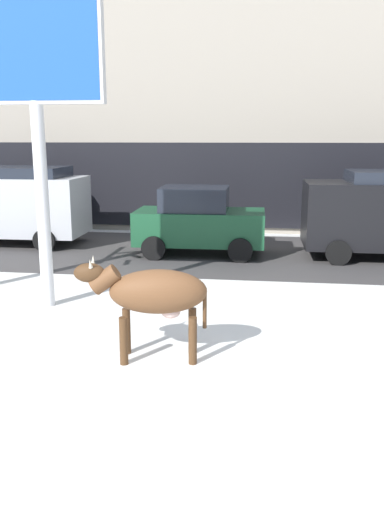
# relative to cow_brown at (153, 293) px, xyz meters

# --- Properties ---
(ground_plane) EXTENTS (120.00, 120.00, 0.00)m
(ground_plane) POSITION_rel_cow_brown_xyz_m (0.51, -1.24, -0.99)
(ground_plane) COLOR white
(road_strip) EXTENTS (60.00, 5.60, 0.01)m
(road_strip) POSITION_rel_cow_brown_xyz_m (0.51, 7.30, -0.99)
(road_strip) COLOR #423F3F
(road_strip) RESTS_ON ground
(building_facade) EXTENTS (44.00, 6.10, 13.00)m
(building_facade) POSITION_rel_cow_brown_xyz_m (0.51, 13.63, 5.49)
(building_facade) COLOR #A39989
(building_facade) RESTS_ON ground
(cow_brown) EXTENTS (1.93, 0.80, 1.54)m
(cow_brown) POSITION_rel_cow_brown_xyz_m (0.00, 0.00, 0.00)
(cow_brown) COLOR brown
(cow_brown) RESTS_ON ground
(billboard) EXTENTS (2.52, 0.25, 5.56)m
(billboard) POSITION_rel_cow_brown_xyz_m (-2.53, 2.19, 3.32)
(billboard) COLOR silver
(billboard) RESTS_ON ground
(car_silver_van) EXTENTS (4.62, 2.16, 2.32)m
(car_silver_van) POSITION_rel_cow_brown_xyz_m (-6.06, 7.84, 0.25)
(car_silver_van) COLOR #B7BABF
(car_silver_van) RESTS_ON ground
(car_darkgreen_hatchback) EXTENTS (3.52, 1.95, 1.86)m
(car_darkgreen_hatchback) POSITION_rel_cow_brown_xyz_m (-0.21, 7.12, -0.07)
(car_darkgreen_hatchback) COLOR #194C2D
(car_darkgreen_hatchback) RESTS_ON ground
(pedestrian_near_billboard) EXTENTS (0.36, 0.24, 1.73)m
(pedestrian_near_billboard) POSITION_rel_cow_brown_xyz_m (-4.74, 9.93, -0.11)
(pedestrian_near_billboard) COLOR #282833
(pedestrian_near_billboard) RESTS_ON ground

